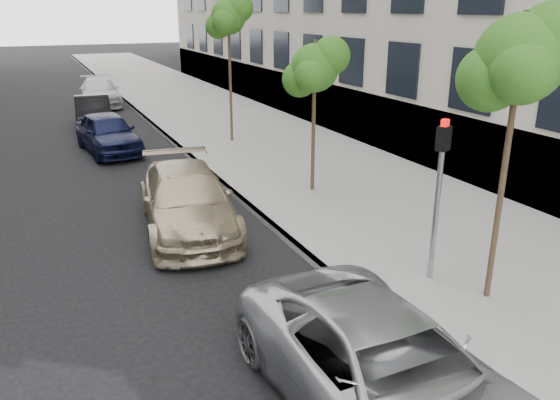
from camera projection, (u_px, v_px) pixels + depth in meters
sidewalk at (191, 103)px, 29.25m from camera, size 6.40×72.00×0.14m
curb at (132, 107)px, 28.02m from camera, size 0.15×72.00×0.14m
tree_near at (521, 59)px, 8.19m from camera, size 1.71×1.51×4.85m
tree_mid at (316, 68)px, 14.00m from camera, size 1.61×1.41×4.08m
tree_far at (229, 17)px, 19.19m from camera, size 1.60×1.40×5.23m
signal_pole at (439, 182)px, 9.53m from camera, size 0.29×0.26×2.96m
minivan at (386, 373)px, 6.62m from camera, size 2.35×4.98×1.37m
suv at (187, 200)px, 12.54m from camera, size 2.64×5.07×1.40m
sedan_blue at (108, 133)px, 19.30m from camera, size 2.10×4.26×1.40m
sedan_black at (93, 112)px, 23.33m from camera, size 1.75×4.15×1.33m
sedan_rear at (100, 92)px, 28.71m from camera, size 2.27×4.92×1.39m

